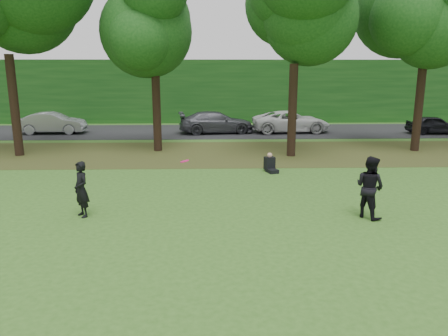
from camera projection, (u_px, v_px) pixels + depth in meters
name	position (u px, v px, depth m)	size (l,w,h in m)	color
ground	(216.00, 260.00, 10.37)	(120.00, 120.00, 0.00)	#325C1D
leaf_litter	(213.00, 153.00, 23.02)	(60.00, 7.00, 0.01)	#4A3C1A
street	(213.00, 131.00, 30.80)	(70.00, 7.00, 0.02)	black
far_hedge	(212.00, 91.00, 36.07)	(70.00, 3.00, 5.00)	#124112
player_left	(81.00, 189.00, 13.22)	(0.63, 0.41, 1.72)	black
player_right	(370.00, 187.00, 13.13)	(0.92, 0.72, 1.90)	black
parked_cars	(204.00, 123.00, 29.70)	(38.34, 3.46, 1.47)	black
frisbee	(184.00, 161.00, 13.15)	(0.35, 0.36, 0.12)	#FB1574
seated_person	(270.00, 165.00, 19.01)	(0.61, 0.82, 0.83)	black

